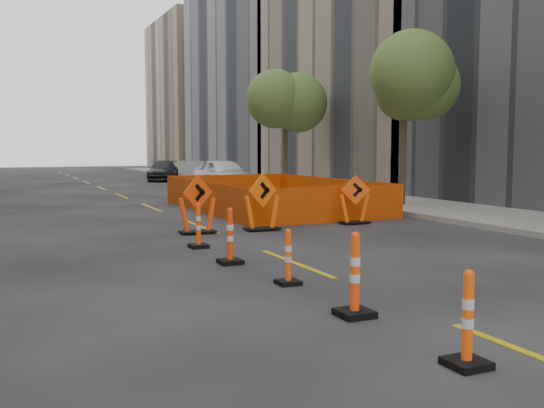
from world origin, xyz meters
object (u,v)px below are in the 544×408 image
chevron_sign_left (197,204)px  parked_car_near (223,174)px  parked_car_mid (191,173)px  channelizer_4 (288,257)px  channelizer_2 (468,319)px  channelizer_6 (198,225)px  channelizer_5 (230,236)px  parked_car_far (163,171)px  channelizer_3 (355,274)px  chevron_sign_right (355,200)px  chevron_sign_center (262,202)px

chevron_sign_left → parked_car_near: (6.18, 15.27, 0.07)m
parked_car_mid → channelizer_4: bearing=-87.6°
channelizer_4 → parked_car_mid: size_ratio=0.21×
channelizer_2 → channelizer_6: (-0.25, 8.22, 0.00)m
channelizer_4 → channelizer_5: 2.07m
parked_car_far → channelizer_3: bearing=-81.4°
channelizer_5 → channelizer_6: size_ratio=1.08×
chevron_sign_left → channelizer_4: bearing=-113.5°
channelizer_6 → parked_car_mid: parked_car_mid is taller
channelizer_4 → parked_car_far: parked_car_far is taller
channelizer_5 → chevron_sign_right: bearing=37.9°
chevron_sign_left → parked_car_near: size_ratio=0.31×
channelizer_2 → parked_car_near: parked_car_near is taller
channelizer_3 → channelizer_4: (0.02, 2.05, -0.11)m
channelizer_4 → parked_car_mid: (6.46, 26.79, 0.26)m
chevron_sign_center → parked_car_near: (4.42, 15.41, 0.06)m
channelizer_5 → chevron_sign_left: 4.30m
channelizer_4 → chevron_sign_right: (5.22, 6.31, 0.26)m
channelizer_5 → parked_car_near: (6.86, 19.51, 0.29)m
chevron_sign_center → parked_car_far: chevron_sign_center is taller
channelizer_5 → channelizer_6: bearing=89.6°
channelizer_2 → channelizer_4: size_ratio=1.10×
chevron_sign_right → channelizer_6: bearing=-136.2°
channelizer_5 → parked_car_mid: size_ratio=0.25×
channelizer_2 → parked_car_near: size_ratio=0.20×
channelizer_5 → channelizer_3: bearing=-86.9°
channelizer_2 → chevron_sign_center: chevron_sign_center is taller
chevron_sign_right → parked_car_mid: (1.23, 20.48, -0.00)m
parked_car_far → chevron_sign_center: bearing=-79.8°
channelizer_6 → parked_car_near: size_ratio=0.21×
channelizer_5 → parked_car_mid: bearing=74.9°
chevron_sign_left → parked_car_far: chevron_sign_left is taller
chevron_sign_left → parked_car_mid: chevron_sign_left is taller
channelizer_4 → parked_car_mid: parked_car_mid is taller
parked_car_near → channelizer_5: bearing=-111.5°
channelizer_3 → parked_car_far: size_ratio=0.24×
chevron_sign_left → parked_car_mid: size_ratio=0.35×
chevron_sign_right → parked_car_mid: bearing=108.3°
channelizer_2 → channelizer_5: 6.17m
parked_car_far → chevron_sign_left: bearing=-83.7°
parked_car_far → channelizer_2: bearing=-80.8°
channelizer_3 → parked_car_mid: (6.48, 28.85, 0.15)m
channelizer_2 → channelizer_6: bearing=91.7°
channelizer_2 → parked_car_near: (6.60, 25.67, 0.33)m
channelizer_6 → chevron_sign_left: bearing=73.1°
channelizer_3 → channelizer_6: channelizer_3 is taller
channelizer_5 → parked_car_mid: parked_car_mid is taller
channelizer_3 → chevron_sign_left: 8.36m
channelizer_4 → parked_car_far: bearing=79.3°
chevron_sign_right → channelizer_3: bearing=-100.3°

